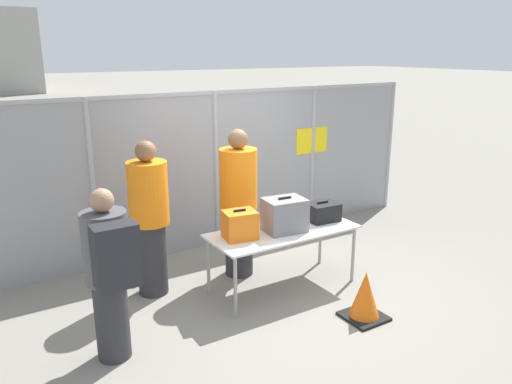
% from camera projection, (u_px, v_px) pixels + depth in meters
% --- Properties ---
extents(ground_plane, '(120.00, 120.00, 0.00)m').
position_uv_depth(ground_plane, '(280.00, 285.00, 6.07)').
color(ground_plane, gray).
extents(fence_section, '(6.98, 0.07, 2.23)m').
position_uv_depth(fence_section, '(217.00, 167.00, 7.08)').
color(fence_section, '#9EA0A5').
rests_on(fence_section, ground_plane).
extents(inspection_table, '(1.78, 0.75, 0.73)m').
position_uv_depth(inspection_table, '(283.00, 235.00, 5.85)').
color(inspection_table, silver).
rests_on(inspection_table, ground_plane).
extents(suitcase_orange, '(0.40, 0.35, 0.34)m').
position_uv_depth(suitcase_orange, '(240.00, 225.00, 5.54)').
color(suitcase_orange, orange).
rests_on(suitcase_orange, inspection_table).
extents(suitcase_grey, '(0.50, 0.40, 0.41)m').
position_uv_depth(suitcase_grey, '(285.00, 215.00, 5.76)').
color(suitcase_grey, slate).
rests_on(suitcase_grey, inspection_table).
extents(suitcase_black, '(0.40, 0.33, 0.25)m').
position_uv_depth(suitcase_black, '(322.00, 212.00, 6.13)').
color(suitcase_black, black).
rests_on(suitcase_black, inspection_table).
extents(traveler_hooded, '(0.40, 0.63, 1.63)m').
position_uv_depth(traveler_hooded, '(109.00, 270.00, 4.38)').
color(traveler_hooded, '#2D2D33').
rests_on(traveler_hooded, ground_plane).
extents(security_worker_near, '(0.46, 0.46, 1.86)m').
position_uv_depth(security_worker_near, '(239.00, 202.00, 6.14)').
color(security_worker_near, '#2D2D33').
rests_on(security_worker_near, ground_plane).
extents(security_worker_far, '(0.45, 0.45, 1.81)m').
position_uv_depth(security_worker_far, '(150.00, 217.00, 5.65)').
color(security_worker_far, '#2D2D33').
rests_on(security_worker_far, ground_plane).
extents(utility_trailer, '(3.43, 2.02, 0.64)m').
position_uv_depth(utility_trailer, '(268.00, 171.00, 10.13)').
color(utility_trailer, white).
rests_on(utility_trailer, ground_plane).
extents(traffic_cone, '(0.42, 0.42, 0.53)m').
position_uv_depth(traffic_cone, '(365.00, 297.00, 5.28)').
color(traffic_cone, black).
rests_on(traffic_cone, ground_plane).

